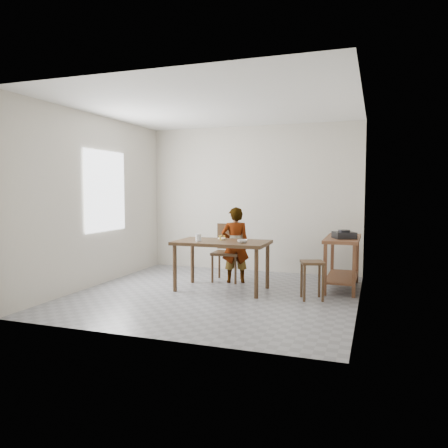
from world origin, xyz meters
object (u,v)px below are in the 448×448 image
(prep_counter, at_px, (342,263))
(dining_chair, at_px, (227,253))
(dining_table, at_px, (222,265))
(child, at_px, (235,245))
(stool, at_px, (312,280))

(prep_counter, distance_m, dining_chair, 1.86)
(prep_counter, relative_size, dining_chair, 1.27)
(prep_counter, xyz_separation_m, dining_chair, (-1.86, -0.05, 0.07))
(dining_table, xyz_separation_m, dining_chair, (-0.14, 0.65, 0.10))
(prep_counter, relative_size, child, 0.97)
(dining_table, distance_m, prep_counter, 1.86)
(dining_table, height_order, dining_chair, dining_chair)
(dining_table, relative_size, dining_chair, 1.48)
(dining_table, xyz_separation_m, child, (0.03, 0.58, 0.25))
(prep_counter, distance_m, child, 1.71)
(dining_table, height_order, child, child)
(dining_table, distance_m, stool, 1.39)
(prep_counter, height_order, stool, prep_counter)
(dining_chair, relative_size, stool, 1.76)
(dining_table, bearing_deg, dining_chair, 101.93)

